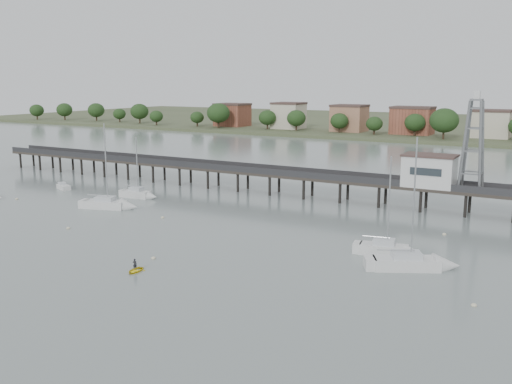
{
  "coord_description": "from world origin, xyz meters",
  "views": [
    {
      "loc": [
        45.98,
        -33.47,
        20.98
      ],
      "look_at": [
        2.81,
        42.0,
        4.0
      ],
      "focal_mm": 40.0,
      "sensor_mm": 36.0,
      "label": 1
    }
  ],
  "objects_px": {
    "sailboat_c": "(394,251)",
    "white_tender": "(64,187)",
    "sailboat_d": "(421,264)",
    "pier": "(291,175)",
    "lattice_tower": "(473,146)",
    "sailboat_b": "(141,195)",
    "sailboat_f": "(114,205)",
    "yellow_dinghy": "(135,272)"
  },
  "relations": [
    {
      "from": "sailboat_c",
      "to": "white_tender",
      "type": "relative_size",
      "value": 3.13
    },
    {
      "from": "sailboat_b",
      "to": "yellow_dinghy",
      "type": "bearing_deg",
      "value": -56.12
    },
    {
      "from": "sailboat_f",
      "to": "lattice_tower",
      "type": "bearing_deg",
      "value": 7.28
    },
    {
      "from": "pier",
      "to": "sailboat_b",
      "type": "bearing_deg",
      "value": -145.27
    },
    {
      "from": "white_tender",
      "to": "yellow_dinghy",
      "type": "bearing_deg",
      "value": -11.78
    },
    {
      "from": "sailboat_d",
      "to": "yellow_dinghy",
      "type": "xyz_separation_m",
      "value": [
        -27.59,
        -16.78,
        -0.63
      ]
    },
    {
      "from": "yellow_dinghy",
      "to": "white_tender",
      "type": "bearing_deg",
      "value": 138.94
    },
    {
      "from": "sailboat_b",
      "to": "white_tender",
      "type": "height_order",
      "value": "sailboat_b"
    },
    {
      "from": "pier",
      "to": "lattice_tower",
      "type": "height_order",
      "value": "lattice_tower"
    },
    {
      "from": "pier",
      "to": "yellow_dinghy",
      "type": "xyz_separation_m",
      "value": [
        4.02,
        -47.38,
        -3.79
      ]
    },
    {
      "from": "lattice_tower",
      "to": "yellow_dinghy",
      "type": "bearing_deg",
      "value": -120.12
    },
    {
      "from": "pier",
      "to": "sailboat_c",
      "type": "bearing_deg",
      "value": -44.78
    },
    {
      "from": "sailboat_c",
      "to": "yellow_dinghy",
      "type": "xyz_separation_m",
      "value": [
        -23.38,
        -20.19,
        -0.64
      ]
    },
    {
      "from": "lattice_tower",
      "to": "pier",
      "type": "bearing_deg",
      "value": -180.0
    },
    {
      "from": "pier",
      "to": "sailboat_d",
      "type": "bearing_deg",
      "value": -44.07
    },
    {
      "from": "lattice_tower",
      "to": "sailboat_b",
      "type": "bearing_deg",
      "value": -163.84
    },
    {
      "from": "sailboat_b",
      "to": "white_tender",
      "type": "bearing_deg",
      "value": 176.7
    },
    {
      "from": "pier",
      "to": "white_tender",
      "type": "relative_size",
      "value": 36.64
    },
    {
      "from": "sailboat_d",
      "to": "yellow_dinghy",
      "type": "distance_m",
      "value": 32.3
    },
    {
      "from": "sailboat_b",
      "to": "sailboat_c",
      "type": "distance_m",
      "value": 51.33
    },
    {
      "from": "lattice_tower",
      "to": "sailboat_d",
      "type": "bearing_deg",
      "value": -89.81
    },
    {
      "from": "sailboat_b",
      "to": "sailboat_f",
      "type": "height_order",
      "value": "sailboat_f"
    },
    {
      "from": "sailboat_b",
      "to": "pier",
      "type": "bearing_deg",
      "value": 28.57
    },
    {
      "from": "sailboat_d",
      "to": "yellow_dinghy",
      "type": "bearing_deg",
      "value": -175.87
    },
    {
      "from": "sailboat_d",
      "to": "sailboat_b",
      "type": "distance_m",
      "value": 56.24
    },
    {
      "from": "sailboat_d",
      "to": "pier",
      "type": "bearing_deg",
      "value": 108.74
    },
    {
      "from": "sailboat_c",
      "to": "sailboat_d",
      "type": "bearing_deg",
      "value": -49.21
    },
    {
      "from": "sailboat_d",
      "to": "sailboat_c",
      "type": "relative_size",
      "value": 1.24
    },
    {
      "from": "white_tender",
      "to": "sailboat_f",
      "type": "bearing_deg",
      "value": 1.21
    },
    {
      "from": "lattice_tower",
      "to": "white_tender",
      "type": "xyz_separation_m",
      "value": [
        -73.18,
        -16.63,
        -10.65
      ]
    },
    {
      "from": "white_tender",
      "to": "yellow_dinghy",
      "type": "xyz_separation_m",
      "value": [
        45.7,
        -30.75,
        -0.45
      ]
    },
    {
      "from": "sailboat_d",
      "to": "white_tender",
      "type": "xyz_separation_m",
      "value": [
        -73.28,
        13.97,
        -0.18
      ]
    },
    {
      "from": "sailboat_c",
      "to": "white_tender",
      "type": "bearing_deg",
      "value": 161.1
    },
    {
      "from": "sailboat_b",
      "to": "white_tender",
      "type": "distance_m",
      "value": 19.08
    },
    {
      "from": "sailboat_b",
      "to": "sailboat_c",
      "type": "bearing_deg",
      "value": -19.12
    },
    {
      "from": "pier",
      "to": "sailboat_b",
      "type": "relative_size",
      "value": 12.83
    },
    {
      "from": "pier",
      "to": "sailboat_c",
      "type": "relative_size",
      "value": 11.69
    },
    {
      "from": "lattice_tower",
      "to": "sailboat_f",
      "type": "distance_m",
      "value": 58.66
    },
    {
      "from": "yellow_dinghy",
      "to": "pier",
      "type": "bearing_deg",
      "value": 87.73
    },
    {
      "from": "sailboat_c",
      "to": "sailboat_f",
      "type": "xyz_separation_m",
      "value": [
        -48.08,
        2.53,
        -0.01
      ]
    },
    {
      "from": "white_tender",
      "to": "sailboat_d",
      "type": "bearing_deg",
      "value": 11.36
    },
    {
      "from": "sailboat_f",
      "to": "white_tender",
      "type": "height_order",
      "value": "sailboat_f"
    }
  ]
}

